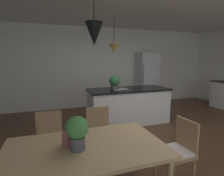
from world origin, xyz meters
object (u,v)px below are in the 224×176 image
at_px(chair_far_right, 99,133).
at_px(potted_plant_on_table, 77,131).
at_px(refrigerator, 147,79).
at_px(dining_table, 86,152).
at_px(chair_far_left, 50,139).
at_px(vase_on_dining_table, 68,139).
at_px(kitchen_island, 129,105).
at_px(chair_kitchen_end, 178,150).
at_px(potted_plant_on_island, 115,82).

relative_size(chair_far_right, potted_plant_on_table, 2.42).
bearing_deg(refrigerator, dining_table, -127.14).
bearing_deg(chair_far_left, vase_on_dining_table, -75.71).
xyz_separation_m(refrigerator, potted_plant_on_table, (-3.07, -3.97, -0.01)).
distance_m(chair_far_left, potted_plant_on_table, 1.06).
bearing_deg(chair_far_left, kitchen_island, 37.23).
height_order(dining_table, chair_kitchen_end, chair_kitchen_end).
distance_m(potted_plant_on_island, potted_plant_on_table, 2.71).
bearing_deg(dining_table, chair_far_right, 66.27).
relative_size(dining_table, kitchen_island, 0.82).
relative_size(chair_far_left, potted_plant_on_island, 2.51).
distance_m(potted_plant_on_table, vase_on_dining_table, 0.20).
relative_size(dining_table, refrigerator, 0.91).
bearing_deg(potted_plant_on_island, potted_plant_on_table, -117.94).
bearing_deg(kitchen_island, chair_far_right, -128.53).
relative_size(kitchen_island, potted_plant_on_island, 6.03).
bearing_deg(refrigerator, chair_far_right, -130.31).
distance_m(kitchen_island, potted_plant_on_table, 2.95).
bearing_deg(potted_plant_on_table, dining_table, 22.72).
xyz_separation_m(dining_table, chair_far_right, (0.39, 0.88, -0.18)).
height_order(dining_table, kitchen_island, kitchen_island).
bearing_deg(refrigerator, potted_plant_on_table, -127.72).
relative_size(kitchen_island, potted_plant_on_table, 5.80).
xyz_separation_m(kitchen_island, potted_plant_on_island, (-0.39, 0.00, 0.63)).
xyz_separation_m(chair_far_left, potted_plant_on_table, (0.29, -0.91, 0.45)).
distance_m(chair_kitchen_end, chair_far_left, 1.83).
bearing_deg(kitchen_island, dining_table, -123.57).
bearing_deg(chair_kitchen_end, chair_far_left, 151.46).
xyz_separation_m(kitchen_island, potted_plant_on_table, (-1.66, -2.39, 0.47)).
height_order(chair_kitchen_end, vase_on_dining_table, vase_on_dining_table).
xyz_separation_m(chair_far_left, potted_plant_on_island, (1.56, 1.48, 0.61)).
distance_m(chair_far_left, refrigerator, 4.56).
xyz_separation_m(kitchen_island, vase_on_dining_table, (-1.74, -2.27, 0.34)).
bearing_deg(potted_plant_on_island, chair_far_left, -136.53).
relative_size(dining_table, vase_on_dining_table, 11.09).
xyz_separation_m(chair_kitchen_end, potted_plant_on_table, (-1.32, -0.04, 0.45)).
distance_m(chair_far_right, potted_plant_on_island, 1.79).
bearing_deg(dining_table, vase_on_dining_table, 155.83).
xyz_separation_m(refrigerator, potted_plant_on_island, (-1.80, -1.57, 0.15)).
bearing_deg(potted_plant_on_table, chair_far_left, 107.60).
distance_m(dining_table, potted_plant_on_table, 0.29).
bearing_deg(potted_plant_on_table, vase_on_dining_table, 126.16).
bearing_deg(chair_far_right, vase_on_dining_table, -125.45).
relative_size(chair_far_right, kitchen_island, 0.42).
bearing_deg(chair_far_right, potted_plant_on_table, -117.59).
xyz_separation_m(chair_kitchen_end, chair_far_left, (-1.61, 0.87, 0.00)).
height_order(kitchen_island, potted_plant_on_table, potted_plant_on_table).
height_order(chair_far_right, refrigerator, refrigerator).
distance_m(dining_table, chair_far_left, 0.97).
distance_m(dining_table, kitchen_island, 2.83).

